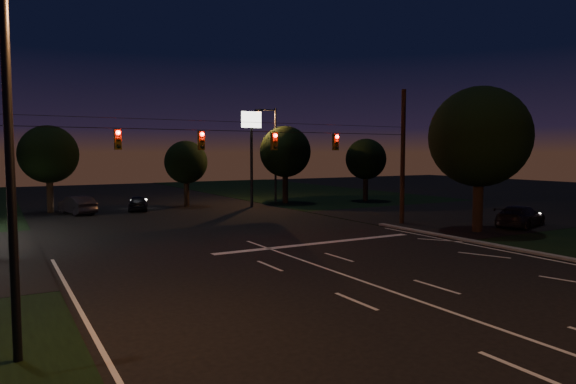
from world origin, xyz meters
TOP-DOWN VIEW (x-y plane):
  - ground at (0.00, 0.00)m, footprint 140.00×140.00m
  - cross_street_right at (20.00, 16.00)m, footprint 20.00×16.00m
  - stop_bar at (3.00, 11.50)m, footprint 12.00×0.50m
  - utility_pole_right at (12.00, 15.00)m, footprint 0.30×0.30m
  - signal_span at (-0.00, 14.96)m, footprint 24.00×0.40m
  - pole_sign_right at (8.00, 30.00)m, footprint 1.80×0.30m
  - street_light_left at (-11.24, 2.00)m, footprint 2.20×0.35m
  - street_light_right_far at (11.24, 32.00)m, footprint 2.20×0.35m
  - tree_right_near at (13.53, 10.17)m, footprint 6.00×6.00m
  - tree_far_b at (-7.98, 34.13)m, footprint 4.60×4.60m
  - tree_far_c at (3.02, 33.10)m, footprint 3.80×3.80m
  - tree_far_d at (12.02, 31.13)m, footprint 4.80×4.80m
  - tree_far_e at (20.02, 29.11)m, footprint 4.00×4.00m
  - car_oncoming_a at (-1.57, 31.82)m, footprint 2.44×3.99m
  - car_oncoming_b at (-6.27, 31.79)m, footprint 2.49×4.57m
  - car_cross at (17.55, 10.00)m, footprint 5.21×3.36m

SIDE VIEW (x-z plane):
  - ground at x=0.00m, z-range 0.00..0.00m
  - cross_street_right at x=20.00m, z-range -0.01..0.01m
  - utility_pole_right at x=12.00m, z-range -4.50..4.50m
  - stop_bar at x=3.00m, z-range 0.00..0.01m
  - car_oncoming_a at x=-1.57m, z-range 0.00..1.27m
  - car_cross at x=17.55m, z-range 0.00..1.40m
  - car_oncoming_b at x=-6.27m, z-range 0.00..1.43m
  - tree_far_c at x=3.02m, z-range 0.97..6.83m
  - tree_far_e at x=20.02m, z-range 1.03..7.20m
  - tree_far_b at x=-7.98m, z-range 1.12..8.10m
  - tree_far_d at x=12.02m, z-range 1.18..8.47m
  - street_light_left at x=-11.24m, z-range 0.74..9.74m
  - street_light_right_far at x=11.24m, z-range 0.74..9.74m
  - signal_span at x=0.00m, z-range 4.72..6.28m
  - tree_right_near at x=13.53m, z-range 1.30..10.06m
  - pole_sign_right at x=8.00m, z-range 2.04..10.44m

